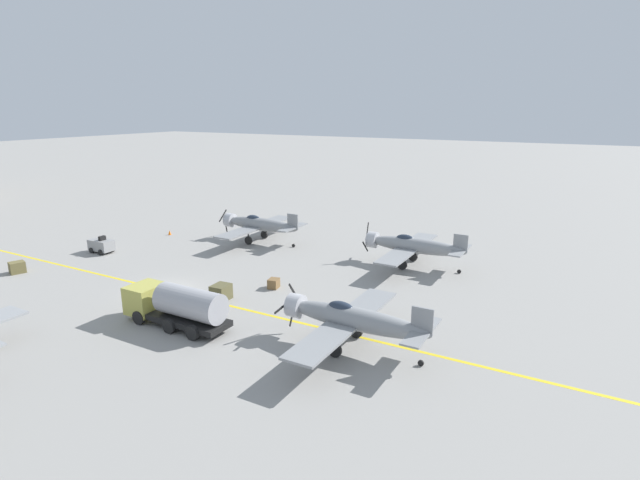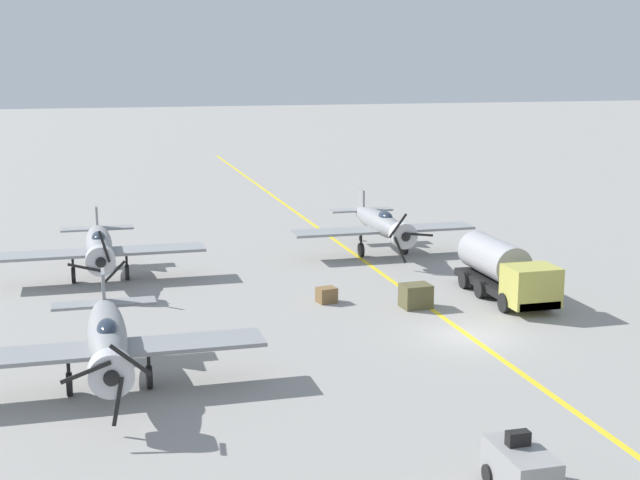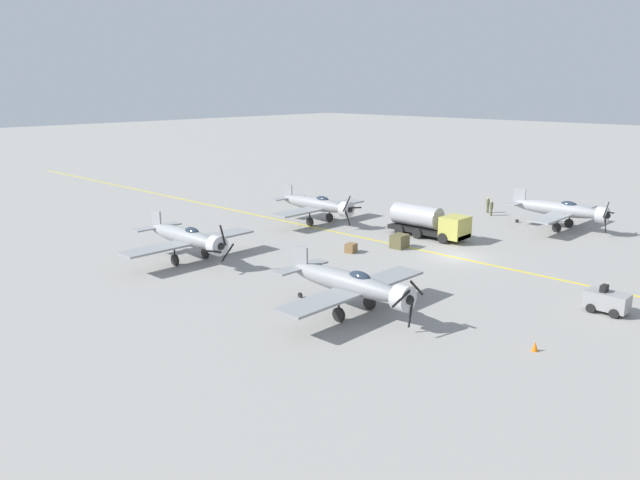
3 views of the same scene
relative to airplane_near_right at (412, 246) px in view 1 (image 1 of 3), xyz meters
The scene contains 11 objects.
ground_plane 22.47m from the airplane_near_right, 136.55° to the left, with size 400.00×400.00×0.00m, color gray.
taxiway_stripe 22.47m from the airplane_near_right, 136.55° to the left, with size 0.30×160.00×0.01m, color yellow.
airplane_near_right is the anchor object (origin of this frame).
airplane_mid_right 17.85m from the airplane_near_right, 89.86° to the left, with size 12.00×9.98×3.65m.
airplane_near_center 18.07m from the airplane_near_right, behind, with size 12.00×9.98×3.65m.
fuel_tanker 22.93m from the airplane_near_right, 154.98° to the left, with size 2.68×8.00×2.98m.
tow_tractor 31.76m from the airplane_near_right, 111.17° to the left, with size 1.57×2.60×1.79m.
supply_crate_by_tanker 36.43m from the airplane_near_right, 122.58° to the left, with size 1.25×1.04×1.04m, color brown.
supply_crate_mid_lane 18.64m from the airplane_near_right, 146.91° to the left, with size 1.47×1.23×1.23m, color brown.
supply_crate_outboard 14.03m from the airplane_near_right, 144.81° to the left, with size 0.96×0.80×0.80m, color brown.
traffic_cone 29.12m from the airplane_near_right, 95.17° to the left, with size 0.36×0.36×0.55m, color orange.
Camera 1 is at (-27.52, -29.98, 14.71)m, focal length 28.00 mm.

